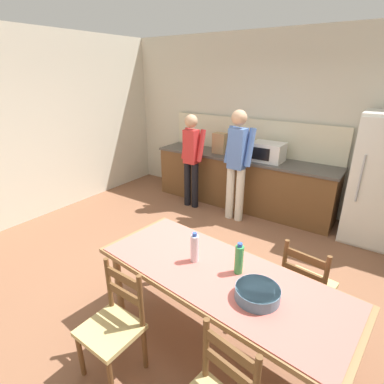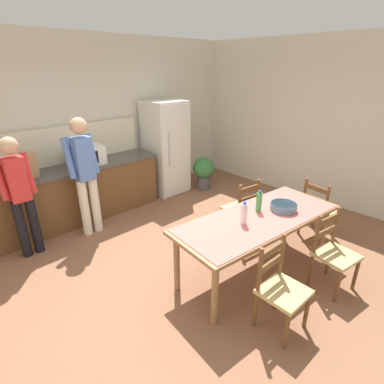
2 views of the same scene
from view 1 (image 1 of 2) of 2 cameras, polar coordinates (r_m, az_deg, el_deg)
The scene contains 16 objects.
ground_plane at distance 3.61m, azimuth 2.16°, elevation -16.97°, with size 8.32×8.32×0.00m, color brown.
wall_back at distance 5.32m, azimuth 18.38°, elevation 12.04°, with size 6.52×0.12×2.90m, color beige.
wall_left at distance 5.37m, azimuth -28.92°, elevation 10.55°, with size 0.12×5.20×2.90m, color beige.
kitchen_counter at distance 5.39m, azimuth 9.31°, elevation 2.05°, with size 3.21×0.66×0.91m.
counter_splashback at distance 5.46m, azimuth 11.26°, elevation 10.40°, with size 3.17×0.03×0.60m, color beige.
refrigerator at distance 4.77m, azimuth 32.22°, elevation 1.84°, with size 0.71×0.73×1.80m.
microwave at distance 5.03m, azimuth 14.24°, elevation 7.42°, with size 0.50×0.39×0.30m.
paper_bag at distance 5.38m, azimuth 5.34°, elevation 9.23°, with size 0.24×0.16×0.36m, color tan.
dining_table at distance 2.55m, azimuth 5.25°, elevation -16.52°, with size 2.20×1.06×0.76m.
bottle_near_centre at distance 2.56m, azimuth 0.50°, elevation -10.62°, with size 0.07×0.07×0.27m.
bottle_off_centre at distance 2.45m, azimuth 8.94°, elevation -12.52°, with size 0.07×0.07×0.27m.
serving_bowl at distance 2.28m, azimuth 12.37°, elevation -18.21°, with size 0.32×0.32×0.09m.
chair_side_far_right at distance 3.06m, azimuth 20.95°, elevation -16.38°, with size 0.47×0.46×0.91m.
chair_side_near_left at distance 2.60m, azimuth -14.68°, elevation -23.42°, with size 0.43×0.41×0.91m.
person_at_sink at distance 5.16m, azimuth -0.11°, elevation 6.73°, with size 0.41×0.28×1.62m.
person_at_counter at distance 4.70m, azimuth 8.58°, elevation 5.91°, with size 0.44×0.30×1.76m.
Camera 1 is at (1.49, -2.38, 2.26)m, focal length 28.00 mm.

